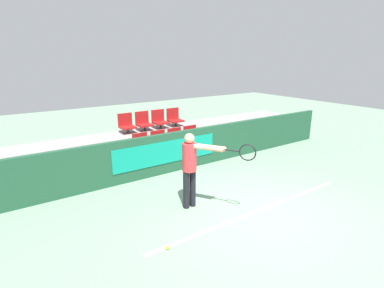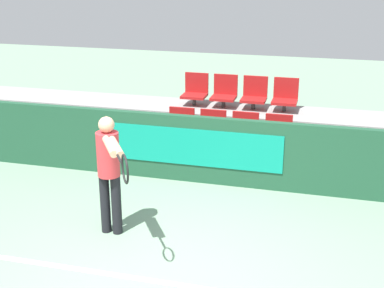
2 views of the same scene
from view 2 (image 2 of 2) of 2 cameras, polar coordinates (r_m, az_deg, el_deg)
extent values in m
cube|color=white|center=(6.19, -3.04, -14.52)|extent=(5.06, 0.08, 0.01)
cube|color=#1E4C33|center=(8.44, 2.86, -0.79)|extent=(11.47, 0.12, 1.10)
cube|color=#0F937A|center=(8.47, -0.44, -0.31)|extent=(3.01, 0.02, 0.60)
cube|color=gray|center=(9.11, 3.62, -1.59)|extent=(11.07, 1.03, 0.40)
cube|color=gray|center=(10.01, 4.82, 1.53)|extent=(11.07, 1.03, 0.80)
cylinder|color=#333333|center=(9.25, -1.39, 0.61)|extent=(0.07, 0.07, 0.16)
cube|color=#A31919|center=(9.22, -1.39, 1.21)|extent=(0.45, 0.42, 0.05)
cube|color=#A31919|center=(9.33, -1.08, 2.81)|extent=(0.45, 0.04, 0.38)
cylinder|color=#333333|center=(9.12, 2.00, 0.32)|extent=(0.07, 0.07, 0.16)
cube|color=#A31919|center=(9.09, 2.01, 0.93)|extent=(0.45, 0.42, 0.05)
cube|color=#A31919|center=(9.20, 2.29, 2.55)|extent=(0.45, 0.04, 0.38)
cylinder|color=#333333|center=(9.02, 5.47, 0.02)|extent=(0.07, 0.07, 0.16)
cube|color=#A31919|center=(8.99, 5.49, 0.64)|extent=(0.45, 0.42, 0.05)
cube|color=#A31919|center=(9.10, 5.73, 2.28)|extent=(0.45, 0.04, 0.38)
cylinder|color=#333333|center=(8.95, 9.00, -0.29)|extent=(0.07, 0.07, 0.16)
cube|color=#A31919|center=(8.92, 9.04, 0.34)|extent=(0.45, 0.42, 0.05)
cube|color=#A31919|center=(9.03, 9.24, 1.99)|extent=(0.45, 0.04, 0.38)
cylinder|color=#333333|center=(10.09, 0.24, 4.59)|extent=(0.07, 0.07, 0.16)
cube|color=#A31919|center=(10.07, 0.24, 5.16)|extent=(0.45, 0.42, 0.05)
cube|color=#A31919|center=(10.19, 0.51, 6.58)|extent=(0.45, 0.04, 0.38)
cylinder|color=#333333|center=(9.97, 3.37, 4.38)|extent=(0.07, 0.07, 0.16)
cube|color=#A31919|center=(9.94, 3.38, 4.95)|extent=(0.45, 0.42, 0.05)
cube|color=#A31919|center=(10.07, 3.62, 6.38)|extent=(0.45, 0.04, 0.38)
cylinder|color=#333333|center=(9.88, 6.56, 4.14)|extent=(0.07, 0.07, 0.16)
cube|color=#A31919|center=(9.85, 6.58, 4.72)|extent=(0.45, 0.42, 0.05)
cube|color=#A31919|center=(9.98, 6.79, 6.17)|extent=(0.45, 0.04, 0.38)
cylinder|color=#333333|center=(9.82, 9.80, 3.88)|extent=(0.07, 0.07, 0.16)
cube|color=#A31919|center=(9.79, 9.83, 4.47)|extent=(0.45, 0.42, 0.05)
cube|color=#A31919|center=(9.92, 10.01, 5.93)|extent=(0.45, 0.04, 0.38)
cylinder|color=black|center=(7.11, -9.25, -6.27)|extent=(0.13, 0.13, 0.81)
cylinder|color=black|center=(7.06, -8.06, -6.44)|extent=(0.13, 0.13, 0.81)
cylinder|color=red|center=(6.81, -8.95, -1.08)|extent=(0.29, 0.29, 0.58)
sphere|color=tan|center=(6.69, -9.12, 2.05)|extent=(0.20, 0.20, 0.20)
cylinder|color=tan|center=(6.34, -8.76, -0.25)|extent=(0.39, 0.53, 0.09)
cylinder|color=tan|center=(6.31, -8.10, -0.31)|extent=(0.39, 0.53, 0.09)
cylinder|color=black|center=(5.92, -7.71, -1.63)|extent=(0.19, 0.27, 0.03)
torus|color=black|center=(5.65, -7.16, -2.67)|extent=(0.20, 0.29, 0.32)
camera|label=1|loc=(5.90, -64.50, 4.53)|focal=28.00mm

